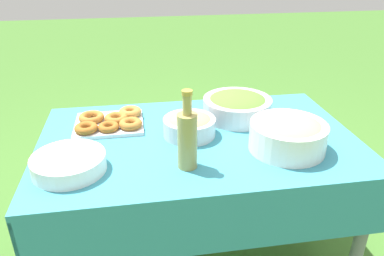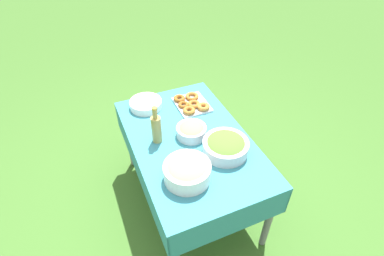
{
  "view_description": "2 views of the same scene",
  "coord_description": "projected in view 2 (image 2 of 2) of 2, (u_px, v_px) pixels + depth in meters",
  "views": [
    {
      "loc": [
        0.25,
        1.35,
        1.42
      ],
      "look_at": [
        0.04,
        0.08,
        0.78
      ],
      "focal_mm": 35.0,
      "sensor_mm": 36.0,
      "label": 1
    },
    {
      "loc": [
        -1.45,
        0.6,
        2.15
      ],
      "look_at": [
        -0.01,
        -0.01,
        0.8
      ],
      "focal_mm": 28.0,
      "sensor_mm": 36.0,
      "label": 2
    }
  ],
  "objects": [
    {
      "name": "bread_bowl",
      "position": [
        191.0,
        130.0,
        2.14
      ],
      "size": [
        0.22,
        0.22,
        0.1
      ],
      "color": "silver",
      "rests_on": "picnic_table"
    },
    {
      "name": "plate_stack",
      "position": [
        146.0,
        104.0,
        2.41
      ],
      "size": [
        0.26,
        0.26,
        0.06
      ],
      "color": "white",
      "rests_on": "picnic_table"
    },
    {
      "name": "pasta_bowl",
      "position": [
        187.0,
        171.0,
        1.82
      ],
      "size": [
        0.29,
        0.29,
        0.13
      ],
      "color": "white",
      "rests_on": "picnic_table"
    },
    {
      "name": "donut_platter",
      "position": [
        191.0,
        104.0,
        2.42
      ],
      "size": [
        0.32,
        0.27,
        0.05
      ],
      "color": "silver",
      "rests_on": "picnic_table"
    },
    {
      "name": "salad_bowl",
      "position": [
        226.0,
        146.0,
        2.0
      ],
      "size": [
        0.31,
        0.31,
        0.11
      ],
      "color": "silver",
      "rests_on": "picnic_table"
    },
    {
      "name": "picnic_table",
      "position": [
        190.0,
        149.0,
        2.2
      ],
      "size": [
        1.3,
        0.81,
        0.7
      ],
      "color": "teal",
      "rests_on": "ground_plane"
    },
    {
      "name": "olive_oil_bottle",
      "position": [
        156.0,
        128.0,
        2.05
      ],
      "size": [
        0.07,
        0.07,
        0.29
      ],
      "color": "#998E4C",
      "rests_on": "picnic_table"
    },
    {
      "name": "ground_plane",
      "position": [
        190.0,
        198.0,
        2.59
      ],
      "size": [
        14.0,
        14.0,
        0.0
      ],
      "primitive_type": "plane",
      "color": "#3D6B28"
    }
  ]
}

